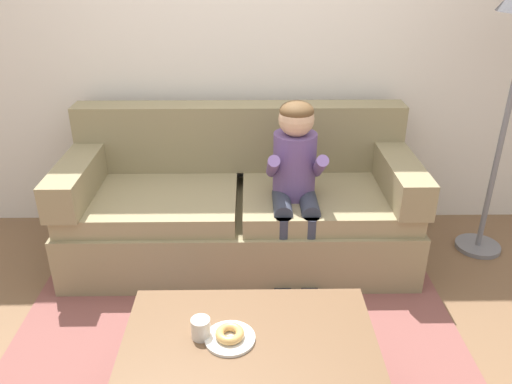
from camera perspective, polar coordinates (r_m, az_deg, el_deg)
ground at (r=2.85m, az=-2.05°, el=-15.94°), size 10.00×10.00×0.00m
wall_back at (r=3.55m, az=-2.00°, el=17.87°), size 8.00×0.10×2.80m
area_rug at (r=2.66m, az=-2.16°, el=-19.44°), size 2.40×1.77×0.01m
couch at (r=3.35m, az=-1.79°, el=-1.71°), size 2.19×0.90×0.95m
coffee_table at (r=2.24m, az=-0.72°, el=-16.36°), size 1.05×0.60×0.44m
person_child at (r=3.03m, az=4.43°, el=1.97°), size 0.34×0.58×1.10m
plate at (r=2.18m, az=-2.94°, el=-16.06°), size 0.21×0.21×0.01m
donut at (r=2.16m, az=-2.95°, el=-15.57°), size 0.15×0.15×0.04m
mug at (r=2.18m, az=-6.20°, el=-14.93°), size 0.08×0.08×0.09m
toy_controller at (r=2.90m, az=-9.61°, el=-14.84°), size 0.23×0.09×0.05m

